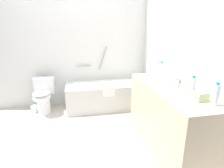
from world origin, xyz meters
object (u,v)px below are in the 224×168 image
at_px(toilet, 43,95).
at_px(water_bottle_2, 216,95).
at_px(water_bottle_1, 159,69).
at_px(water_bottle_3, 193,87).
at_px(bathtub, 108,94).
at_px(sink_basin, 166,83).
at_px(drinking_glass_0, 165,77).
at_px(toilet_paper_roll, 34,109).
at_px(drinking_glass_1, 183,88).
at_px(sink_faucet, 179,81).
at_px(water_bottle_0, 161,70).
at_px(tissue_box, 200,96).

bearing_deg(toilet, water_bottle_2, 47.91).
xyz_separation_m(water_bottle_1, water_bottle_3, (-0.06, -0.90, 0.01)).
relative_size(bathtub, water_bottle_2, 7.29).
bearing_deg(sink_basin, drinking_glass_0, 65.65).
distance_m(bathtub, water_bottle_3, 1.98).
bearing_deg(toilet, toilet_paper_roll, -88.34).
xyz_separation_m(water_bottle_2, drinking_glass_0, (-0.01, 0.93, -0.07)).
bearing_deg(toilet, drinking_glass_1, 52.98).
relative_size(sink_faucet, water_bottle_0, 0.62).
distance_m(sink_basin, drinking_glass_0, 0.25).
relative_size(sink_faucet, water_bottle_3, 0.67).
relative_size(water_bottle_0, water_bottle_2, 1.08).
xyz_separation_m(toilet, tissue_box, (1.83, -1.88, 0.55)).
xyz_separation_m(sink_basin, sink_faucet, (0.19, 0.00, 0.01)).
relative_size(water_bottle_2, drinking_glass_1, 2.61).
bearing_deg(tissue_box, water_bottle_0, 89.35).
distance_m(sink_faucet, water_bottle_0, 0.34).
xyz_separation_m(water_bottle_1, drinking_glass_0, (-0.01, -0.23, -0.06)).
bearing_deg(drinking_glass_1, water_bottle_0, 86.84).
relative_size(water_bottle_0, water_bottle_3, 1.08).
xyz_separation_m(water_bottle_1, tissue_box, (-0.04, -1.02, -0.05)).
relative_size(water_bottle_1, drinking_glass_0, 2.66).
height_order(sink_basin, toilet_paper_roll, sink_basin).
height_order(toilet, drinking_glass_0, drinking_glass_0).
bearing_deg(sink_faucet, water_bottle_1, 99.62).
distance_m(water_bottle_2, water_bottle_3, 0.26).
relative_size(bathtub, sink_basin, 5.28).
distance_m(toilet, water_bottle_3, 2.61).
xyz_separation_m(toilet, sink_faucet, (1.95, -1.32, 0.54)).
bearing_deg(toilet, water_bottle_0, 66.32).
distance_m(toilet, water_bottle_1, 2.15).
distance_m(bathtub, water_bottle_1, 1.27).
relative_size(bathtub, water_bottle_0, 6.75).
distance_m(tissue_box, toilet_paper_roll, 2.90).
height_order(water_bottle_0, water_bottle_1, water_bottle_0).
bearing_deg(sink_basin, toilet, 143.22).
relative_size(sink_faucet, water_bottle_1, 0.72).
distance_m(water_bottle_3, tissue_box, 0.13).
bearing_deg(drinking_glass_1, water_bottle_1, 84.91).
height_order(toilet, water_bottle_2, water_bottle_2).
xyz_separation_m(toilet, drinking_glass_0, (1.87, -1.09, 0.55)).
bearing_deg(water_bottle_3, sink_basin, 96.88).
height_order(water_bottle_3, toilet_paper_roll, water_bottle_3).
relative_size(sink_faucet, tissue_box, 1.27).
bearing_deg(bathtub, toilet, 179.81).
bearing_deg(drinking_glass_0, bathtub, 120.02).
bearing_deg(toilet_paper_roll, water_bottle_3, -41.44).
xyz_separation_m(water_bottle_0, water_bottle_3, (-0.02, -0.76, -0.01)).
bearing_deg(water_bottle_0, water_bottle_2, -87.77).
bearing_deg(water_bottle_3, toilet_paper_roll, 138.56).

